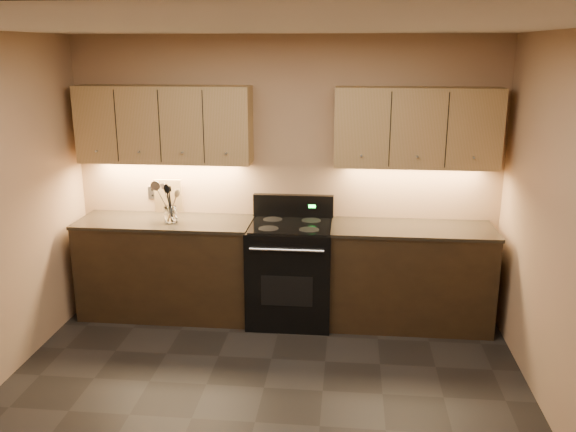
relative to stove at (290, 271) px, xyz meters
name	(u,v)px	position (x,y,z in m)	size (l,w,h in m)	color
floor	(255,422)	(-0.08, -1.68, -0.48)	(4.00, 4.00, 0.00)	black
ceiling	(248,26)	(-0.08, -1.68, 2.12)	(4.00, 4.00, 0.00)	silver
wall_back	(285,177)	(-0.08, 0.32, 0.82)	(4.00, 0.04, 2.60)	tan
counter_left	(167,267)	(-1.18, 0.02, -0.01)	(1.62, 0.62, 0.93)	black
counter_right	(410,276)	(1.10, 0.02, -0.01)	(1.46, 0.62, 0.93)	black
stove	(290,271)	(0.00, 0.00, 0.00)	(0.76, 0.68, 1.14)	black
upper_cab_left	(164,125)	(-1.18, 0.17, 1.32)	(1.60, 0.30, 0.70)	#A88354
upper_cab_right	(417,128)	(1.10, 0.17, 1.32)	(1.44, 0.30, 0.70)	#A88354
outlet_plate	(152,193)	(-1.38, 0.31, 0.64)	(0.09, 0.01, 0.12)	#B2B5BA
utensil_crock	(171,215)	(-1.10, -0.04, 0.52)	(0.16, 0.16, 0.15)	white
cutting_board	(168,196)	(-1.22, 0.28, 0.62)	(0.27, 0.02, 0.34)	tan
wooden_spoon	(167,205)	(-1.13, -0.04, 0.62)	(0.06, 0.06, 0.30)	tan
black_spoon	(171,202)	(-1.10, -0.02, 0.64)	(0.06, 0.06, 0.34)	black
black_turner	(172,204)	(-1.08, -0.06, 0.63)	(0.08, 0.08, 0.33)	black
steel_spatula	(174,201)	(-1.07, -0.02, 0.65)	(0.08, 0.08, 0.37)	silver
steel_skimmer	(173,201)	(-1.07, -0.06, 0.66)	(0.09, 0.09, 0.38)	silver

